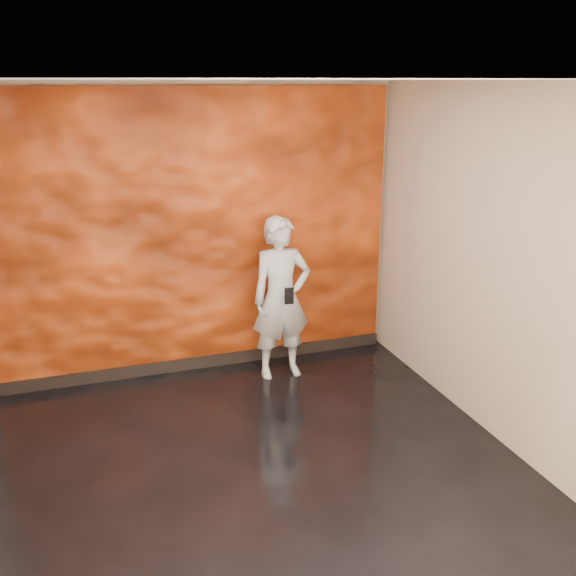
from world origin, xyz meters
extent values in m
cube|color=black|center=(0.00, 0.00, -0.01)|extent=(4.00, 4.00, 0.01)
cube|color=#B9A48E|center=(0.00, 2.00, 1.40)|extent=(4.00, 0.02, 2.80)
cube|color=#B9A48E|center=(0.00, -2.00, 1.40)|extent=(4.00, 0.02, 2.80)
cube|color=#B9A48E|center=(2.00, 0.00, 1.40)|extent=(0.02, 4.00, 2.80)
cube|color=white|center=(0.00, 0.00, 2.80)|extent=(4.00, 4.00, 0.01)
cube|color=#E85215|center=(0.00, 1.96, 1.38)|extent=(3.90, 0.06, 2.75)
cube|color=black|center=(0.00, 1.92, 0.06)|extent=(3.90, 0.04, 0.12)
imported|color=#9CA4AD|center=(0.71, 1.51, 0.80)|extent=(0.59, 0.39, 1.60)
cube|color=black|center=(0.71, 1.28, 0.90)|extent=(0.09, 0.03, 0.16)
camera|label=1|loc=(-1.11, -4.03, 2.79)|focal=40.00mm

